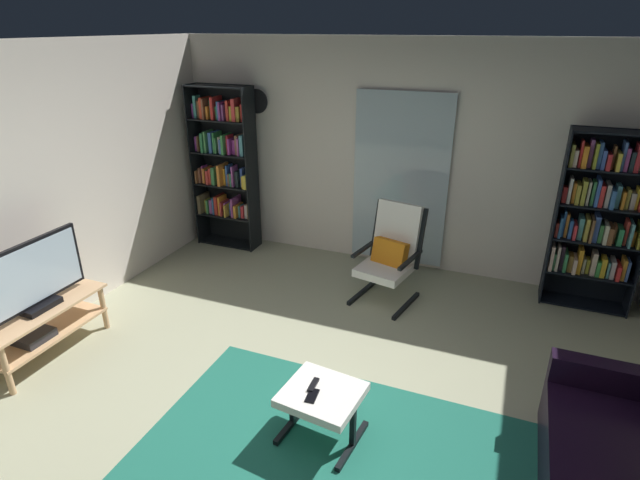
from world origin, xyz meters
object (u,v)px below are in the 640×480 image
lounge_armchair (391,251)px  wall_clock (257,101)px  ottoman (322,399)px  television (33,278)px  bookshelf_near_tv (225,162)px  tv_stand (42,325)px  bookshelf_near_sofa (599,216)px  tv_remote (313,385)px  cell_phone (312,396)px

lounge_armchair → wall_clock: 2.49m
ottoman → television: bearing=179.8°
bookshelf_near_tv → ottoman: bearing=-48.8°
wall_clock → television: bearing=-101.4°
tv_stand → bookshelf_near_tv: bookshelf_near_tv is taller
ottoman → bookshelf_near_tv: bearing=131.2°
bookshelf_near_sofa → ottoman: bearing=-123.9°
tv_remote → wall_clock: (-1.94, 2.92, 1.44)m
bookshelf_near_sofa → cell_phone: bearing=-123.8°
bookshelf_near_tv → television: bearing=-94.1°
wall_clock → lounge_armchair: bearing=-23.0°
lounge_armchair → cell_phone: lounge_armchair is taller
tv_stand → lounge_armchair: 3.32m
bookshelf_near_tv → bookshelf_near_sofa: bookshelf_near_tv is taller
bookshelf_near_sofa → cell_phone: bookshelf_near_sofa is taller
bookshelf_near_tv → ottoman: 3.74m
lounge_armchair → television: bearing=-140.2°
television → wall_clock: size_ratio=3.36×
tv_stand → lounge_armchair: size_ratio=1.10×
television → wall_clock: 3.19m
tv_stand → bookshelf_near_sofa: bearing=31.7°
television → cell_phone: size_ratio=6.95×
tv_stand → lounge_armchair: (2.54, 2.14, 0.23)m
television → ottoman: 2.64m
television → lounge_armchair: 3.31m
bookshelf_near_tv → wall_clock: 0.87m
tv_stand → cell_phone: size_ratio=8.02×
tv_stand → bookshelf_near_tv: bearing=85.9°
tv_stand → tv_remote: 2.53m
tv_remote → bookshelf_near_tv: bearing=128.4°
tv_stand → cell_phone: bearing=-1.4°
bookshelf_near_tv → lounge_armchair: (2.34, -0.63, -0.57)m
lounge_armchair → bookshelf_near_tv: bearing=165.0°
bookshelf_near_sofa → ottoman: (-1.84, -2.74, -0.65)m
television → lounge_armchair: (2.54, 2.12, -0.22)m
ottoman → wall_clock: (-2.01, 2.95, 1.52)m
television → bookshelf_near_sofa: 5.22m
tv_stand → television: size_ratio=1.15×
tv_stand → ottoman: (2.61, 0.01, 0.02)m
bookshelf_near_sofa → television: bearing=-148.5°
bookshelf_near_tv → wall_clock: bearing=26.7°
television → tv_remote: 2.55m
cell_phone → tv_stand: bearing=173.3°
bookshelf_near_tv → tv_remote: bookshelf_near_tv is taller
tv_stand → ottoman: tv_stand is taller
ottoman → cell_phone: bearing=-119.8°
tv_stand → wall_clock: size_ratio=3.87×
lounge_armchair → cell_phone: bearing=-89.3°
ottoman → tv_remote: bearing=158.9°
bookshelf_near_sofa → ottoman: bookshelf_near_sofa is taller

